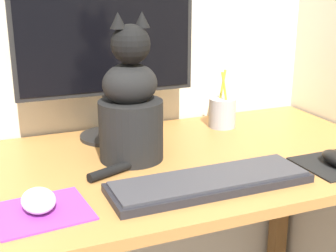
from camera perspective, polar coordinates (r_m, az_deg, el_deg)
desk at (r=1.20m, az=-2.63°, el=-9.28°), size 1.33×0.64×0.74m
monitor at (r=1.29m, az=-7.48°, el=9.03°), size 0.50×0.17×0.43m
keyboard at (r=1.03m, az=5.15°, el=-6.81°), size 0.45×0.14×0.02m
mousepad_left at (r=0.96m, az=-15.12°, el=-10.06°), size 0.19×0.17×0.00m
computer_mouse_left at (r=0.95m, az=-15.51°, el=-8.71°), size 0.07×0.10×0.04m
cat at (r=1.15m, az=-4.58°, el=2.30°), size 0.22×0.20×0.36m
pen_cup at (r=1.44m, az=6.64°, el=1.67°), size 0.08×0.08×0.18m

